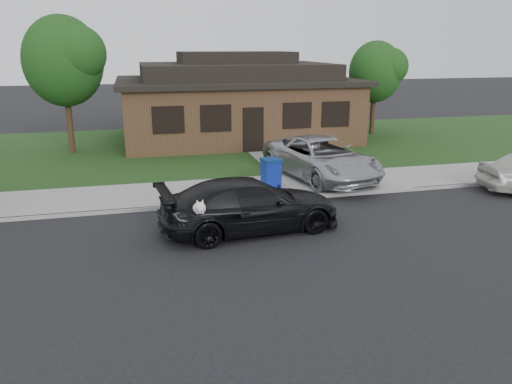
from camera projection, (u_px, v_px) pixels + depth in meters
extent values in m
plane|color=black|center=(204.00, 248.00, 13.08)|extent=(120.00, 120.00, 0.00)
cube|color=gray|center=(184.00, 193.00, 17.72)|extent=(60.00, 3.00, 0.12)
cube|color=gray|center=(188.00, 206.00, 16.32)|extent=(60.00, 0.12, 0.12)
cube|color=#193814|center=(167.00, 149.00, 25.16)|extent=(60.00, 13.00, 0.13)
cube|color=gray|center=(299.00, 155.00, 23.75)|extent=(4.50, 13.00, 0.14)
imported|color=black|center=(250.00, 205.00, 14.15)|extent=(5.38, 2.66, 1.50)
ellipsoid|color=white|center=(199.00, 208.00, 12.85)|extent=(0.34, 0.40, 0.30)
sphere|color=white|center=(200.00, 207.00, 12.60)|extent=(0.26, 0.26, 0.26)
cube|color=white|center=(201.00, 211.00, 12.50)|extent=(0.09, 0.12, 0.08)
sphere|color=black|center=(201.00, 211.00, 12.44)|extent=(0.04, 0.04, 0.04)
cone|color=white|center=(197.00, 202.00, 12.60)|extent=(0.11, 0.11, 0.14)
cone|color=white|center=(202.00, 201.00, 12.63)|extent=(0.11, 0.11, 0.14)
imported|color=#A8AAAF|center=(321.00, 158.00, 19.27)|extent=(3.71, 6.05, 1.57)
cube|color=navy|center=(271.00, 174.00, 18.12)|extent=(0.67, 0.67, 0.96)
cube|color=navy|center=(271.00, 160.00, 17.97)|extent=(0.73, 0.73, 0.11)
cylinder|color=black|center=(267.00, 188.00, 17.91)|extent=(0.08, 0.16, 0.15)
cylinder|color=black|center=(279.00, 187.00, 18.01)|extent=(0.08, 0.16, 0.15)
cube|color=#422B1C|center=(236.00, 111.00, 27.50)|extent=(12.00, 8.00, 3.00)
cube|color=black|center=(236.00, 81.00, 27.04)|extent=(12.60, 8.60, 0.25)
cube|color=black|center=(236.00, 71.00, 26.89)|extent=(10.00, 6.50, 0.80)
cube|color=black|center=(236.00, 57.00, 26.69)|extent=(6.00, 3.50, 0.60)
cube|color=black|center=(253.00, 130.00, 23.86)|extent=(1.00, 0.06, 2.10)
cube|color=black|center=(168.00, 120.00, 22.78)|extent=(1.30, 0.05, 1.10)
cube|color=black|center=(216.00, 118.00, 23.28)|extent=(1.30, 0.05, 1.10)
cube|color=black|center=(297.00, 115.00, 24.21)|extent=(1.30, 0.05, 1.10)
cube|color=black|center=(336.00, 114.00, 24.67)|extent=(1.30, 0.05, 1.10)
cylinder|color=#332114|center=(70.00, 127.00, 23.76)|extent=(0.28, 0.28, 2.48)
ellipsoid|color=#143811|center=(63.00, 61.00, 22.90)|extent=(3.60, 3.60, 4.14)
sphere|color=#26591E|center=(78.00, 53.00, 22.46)|extent=(2.52, 2.52, 2.52)
cylinder|color=#332114|center=(372.00, 116.00, 29.02)|extent=(0.28, 0.28, 2.03)
ellipsoid|color=#143811|center=(375.00, 72.00, 28.31)|extent=(3.00, 3.00, 3.45)
sphere|color=#26591E|center=(389.00, 67.00, 27.94)|extent=(2.10, 2.10, 2.10)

